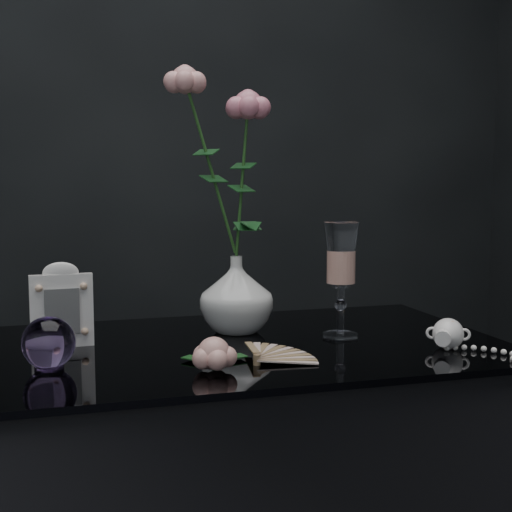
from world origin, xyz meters
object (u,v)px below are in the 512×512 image
object	(u,v)px
pearl_jar	(448,332)
picture_frame	(62,305)
loose_rose	(214,354)
vase	(236,294)
wine_glass	(341,280)
paperweight	(49,343)

from	to	relation	value
pearl_jar	picture_frame	bearing A→B (deg)	-167.62
loose_rose	pearl_jar	distance (m)	0.44
pearl_jar	loose_rose	bearing A→B (deg)	-146.69
picture_frame	vase	bearing A→B (deg)	2.40
wine_glass	loose_rose	world-z (taller)	wine_glass
vase	loose_rose	size ratio (longest dim) A/B	0.95
wine_glass	pearl_jar	xyz separation A→B (m)	(0.15, -0.14, -0.08)
picture_frame	loose_rose	xyz separation A→B (m)	(0.23, -0.24, -0.05)
picture_frame	paperweight	bearing A→B (deg)	-102.28
loose_rose	paperweight	bearing A→B (deg)	176.67
loose_rose	picture_frame	bearing A→B (deg)	149.62
picture_frame	paperweight	xyz separation A→B (m)	(-0.02, -0.15, -0.04)
wine_glass	picture_frame	distance (m)	0.52
wine_glass	vase	bearing A→B (deg)	151.38
picture_frame	pearl_jar	size ratio (longest dim) A/B	0.77
picture_frame	pearl_jar	bearing A→B (deg)	-20.24
vase	paperweight	size ratio (longest dim) A/B	1.77
wine_glass	picture_frame	world-z (taller)	wine_glass
loose_rose	pearl_jar	size ratio (longest dim) A/B	0.79
paperweight	pearl_jar	xyz separation A→B (m)	(0.69, -0.06, -0.01)
paperweight	pearl_jar	bearing A→B (deg)	-4.77
picture_frame	pearl_jar	distance (m)	0.70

